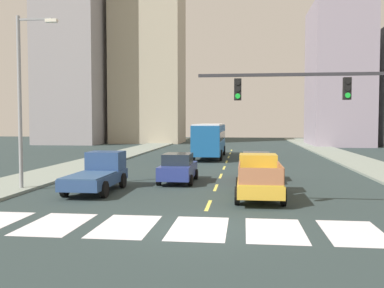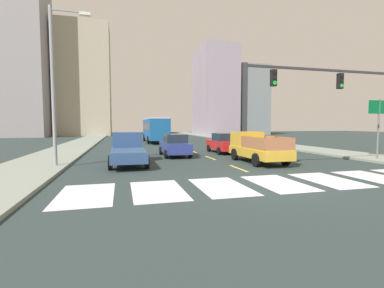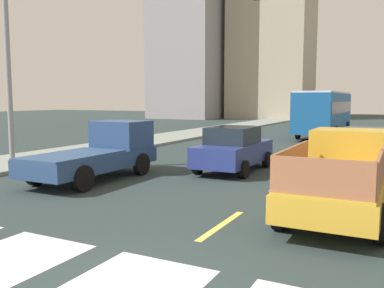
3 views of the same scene
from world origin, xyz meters
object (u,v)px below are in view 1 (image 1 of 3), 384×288
pickup_stakebed (259,178)px  city_bus (210,138)px  streetlight_left (22,95)px  sedan_mid (256,166)px  sedan_far (178,168)px  pickup_dark (99,173)px  traffic_signal_gantry (381,104)px

pickup_stakebed → city_bus: bearing=102.6°
city_bus → streetlight_left: size_ratio=1.20×
sedan_mid → sedan_far: bearing=-165.2°
pickup_dark → sedan_far: (3.65, 3.46, -0.06)m
city_bus → traffic_signal_gantry: (8.38, -25.29, 2.30)m
city_bus → sedan_mid: (4.05, -15.77, -1.09)m
sedan_far → traffic_signal_gantry: size_ratio=0.43×
sedan_mid → traffic_signal_gantry: bearing=-67.5°
sedan_far → sedan_mid: size_ratio=1.00×
pickup_stakebed → streetlight_left: (-12.07, 0.58, 4.03)m
sedan_far → traffic_signal_gantry: 12.54m
sedan_mid → streetlight_left: 13.83m
sedan_far → streetlight_left: (-7.52, -3.88, 4.11)m
sedan_far → streetlight_left: streetlight_left is taller
sedan_mid → traffic_signal_gantry: (4.33, -9.51, 3.39)m
pickup_dark → streetlight_left: bearing=-174.3°
streetlight_left → sedan_far: bearing=27.3°
sedan_mid → streetlight_left: size_ratio=0.49×
pickup_dark → city_bus: bearing=78.0°
pickup_stakebed → pickup_dark: bearing=175.1°
pickup_dark → sedan_far: size_ratio=1.18×
pickup_dark → streetlight_left: (-3.88, -0.43, 4.05)m
pickup_stakebed → sedan_far: bearing=137.6°
pickup_stakebed → city_bus: size_ratio=0.48×
streetlight_left → traffic_signal_gantry: bearing=-14.5°
pickup_stakebed → city_bus: city_bus is taller
city_bus → streetlight_left: (-8.06, -21.04, 3.02)m
traffic_signal_gantry → sedan_far: bearing=137.6°
pickup_dark → sedan_far: bearing=42.9°
streetlight_left → pickup_dark: bearing=6.3°
sedan_mid → streetlight_left: streetlight_left is taller
pickup_dark → sedan_mid: (8.24, 4.84, -0.06)m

